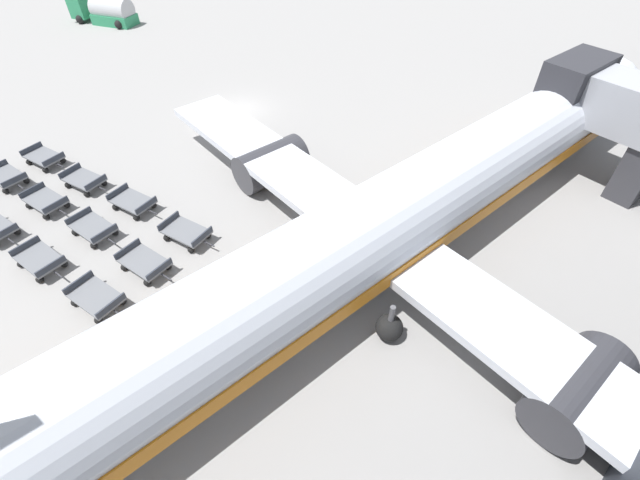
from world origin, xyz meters
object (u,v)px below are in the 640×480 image
object	(u,v)px
baggage_dolly_row_near_col_c	(40,260)
baggage_dolly_row_mid_b_col_b	(84,180)
baggage_dolly_row_mid_b_col_a	(44,158)
baggage_dolly_row_mid_a_col_d	(145,263)
airplane	(399,217)
baggage_dolly_row_mid_a_col_b	(46,201)
baggage_dolly_row_near_col_d	(97,298)
baggage_dolly_row_mid_a_col_a	(7,177)
fuel_tanker_primary	(105,11)
baggage_dolly_row_mid_b_col_c	(133,202)
baggage_dolly_row_mid_a_col_c	(93,228)
baggage_dolly_row_mid_b_col_d	(186,233)

from	to	relation	value
baggage_dolly_row_near_col_c	baggage_dolly_row_mid_b_col_b	xyz separation A→B (m)	(-5.14, 4.26, 0.00)
baggage_dolly_row_mid_b_col_a	baggage_dolly_row_mid_a_col_d	bearing A→B (deg)	1.15
airplane	baggage_dolly_row_mid_a_col_d	bearing A→B (deg)	-130.57
baggage_dolly_row_mid_a_col_b	baggage_dolly_row_mid_b_col_b	world-z (taller)	same
baggage_dolly_row_near_col_d	airplane	bearing A→B (deg)	57.94
baggage_dolly_row_near_col_d	baggage_dolly_row_mid_b_col_a	world-z (taller)	same
airplane	baggage_dolly_row_mid_a_col_a	xyz separation A→B (m)	(-20.48, -11.99, -2.38)
fuel_tanker_primary	baggage_dolly_row_mid_a_col_b	distance (m)	33.84
baggage_dolly_row_mid_b_col_b	baggage_dolly_row_mid_b_col_c	xyz separation A→B (m)	(4.04, 1.16, 0.00)
baggage_dolly_row_mid_a_col_b	baggage_dolly_row_mid_b_col_a	xyz separation A→B (m)	(-4.79, 1.53, 0.00)
airplane	baggage_dolly_row_mid_b_col_a	distance (m)	23.34
fuel_tanker_primary	baggage_dolly_row_mid_a_col_d	bearing A→B (deg)	-21.54
fuel_tanker_primary	baggage_dolly_row_mid_b_col_c	size ratio (longest dim) A/B	2.35
baggage_dolly_row_mid_a_col_d	baggage_dolly_row_mid_a_col_c	bearing A→B (deg)	-169.57
baggage_dolly_row_mid_b_col_b	baggage_dolly_row_mid_b_col_d	xyz separation A→B (m)	(8.37, 2.01, 0.00)
airplane	baggage_dolly_row_mid_a_col_c	distance (m)	16.02
baggage_dolly_row_near_col_d	baggage_dolly_row_mid_a_col_a	bearing A→B (deg)	-179.70
baggage_dolly_row_near_col_c	baggage_dolly_row_mid_a_col_d	size ratio (longest dim) A/B	1.00
baggage_dolly_row_mid_a_col_b	baggage_dolly_row_mid_b_col_c	size ratio (longest dim) A/B	1.00
fuel_tanker_primary	baggage_dolly_row_mid_a_col_d	world-z (taller)	fuel_tanker_primary
baggage_dolly_row_mid_a_col_d	baggage_dolly_row_mid_b_col_b	distance (m)	8.91
airplane	baggage_dolly_row_mid_b_col_a	xyz separation A→B (m)	(-21.15, -9.58, -2.38)
baggage_dolly_row_mid_a_col_b	baggage_dolly_row_mid_b_col_d	distance (m)	9.02
baggage_dolly_row_mid_b_col_c	baggage_dolly_row_near_col_c	bearing A→B (deg)	-78.44
airplane	baggage_dolly_row_near_col_c	size ratio (longest dim) A/B	13.82
baggage_dolly_row_near_col_d	baggage_dolly_row_mid_a_col_a	world-z (taller)	same
baggage_dolly_row_mid_a_col_d	baggage_dolly_row_mid_b_col_c	xyz separation A→B (m)	(-4.85, 1.78, 0.00)
baggage_dolly_row_near_col_c	baggage_dolly_row_mid_a_col_a	size ratio (longest dim) A/B	1.00
airplane	baggage_dolly_row_near_col_d	world-z (taller)	airplane
baggage_dolly_row_mid_a_col_a	baggage_dolly_row_mid_a_col_b	world-z (taller)	same
baggage_dolly_row_near_col_c	baggage_dolly_row_mid_b_col_a	xyz separation A→B (m)	(-9.43, 3.37, 0.00)
fuel_tanker_primary	baggage_dolly_row_mid_b_col_a	bearing A→B (deg)	-31.65
baggage_dolly_row_near_col_d	baggage_dolly_row_mid_b_col_d	world-z (taller)	same
baggage_dolly_row_mid_a_col_c	baggage_dolly_row_mid_b_col_d	xyz separation A→B (m)	(3.72, 3.41, 0.00)
airplane	baggage_dolly_row_mid_a_col_c	bearing A→B (deg)	-140.43
airplane	baggage_dolly_row_mid_b_col_d	size ratio (longest dim) A/B	13.81
baggage_dolly_row_mid_a_col_c	baggage_dolly_row_mid_b_col_a	size ratio (longest dim) A/B	1.00
fuel_tanker_primary	baggage_dolly_row_mid_b_col_a	xyz separation A→B (m)	(24.62, -15.18, -0.82)
baggage_dolly_row_near_col_c	baggage_dolly_row_mid_b_col_c	world-z (taller)	same
baggage_dolly_row_near_col_d	baggage_dolly_row_mid_a_col_b	distance (m)	8.92
baggage_dolly_row_mid_b_col_a	baggage_dolly_row_mid_b_col_d	distance (m)	12.98
baggage_dolly_row_near_col_c	baggage_dolly_row_mid_b_col_c	xyz separation A→B (m)	(-1.11, 5.41, 0.00)
baggage_dolly_row_mid_a_col_a	baggage_dolly_row_mid_b_col_c	bearing A→B (deg)	30.19
baggage_dolly_row_near_col_c	baggage_dolly_row_near_col_d	xyz separation A→B (m)	(4.25, 1.03, 0.00)
airplane	baggage_dolly_row_mid_a_col_d	world-z (taller)	airplane
baggage_dolly_row_near_col_c	baggage_dolly_row_near_col_d	bearing A→B (deg)	13.57
baggage_dolly_row_near_col_c	baggage_dolly_row_mid_a_col_c	world-z (taller)	same
baggage_dolly_row_mid_a_col_d	baggage_dolly_row_near_col_c	bearing A→B (deg)	-135.85
fuel_tanker_primary	baggage_dolly_row_mid_b_col_a	distance (m)	28.93
baggage_dolly_row_mid_a_col_b	baggage_dolly_row_mid_b_col_c	world-z (taller)	same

